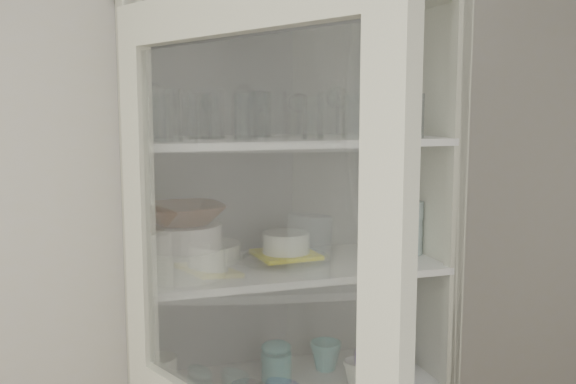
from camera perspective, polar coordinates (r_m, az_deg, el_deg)
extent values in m
cube|color=beige|center=(2.22, -6.72, -4.29)|extent=(3.60, 0.02, 2.60)
cube|color=#B6B7A2|center=(2.04, -13.42, -12.87)|extent=(0.03, 0.45, 2.10)
cube|color=#B6B7A2|center=(2.31, 11.70, -10.32)|extent=(0.03, 0.45, 2.10)
cube|color=gray|center=(2.32, -1.62, -10.13)|extent=(1.00, 0.03, 2.10)
cube|color=white|center=(2.06, 0.13, -6.66)|extent=(0.94, 0.42, 0.02)
cube|color=white|center=(1.99, 0.13, 4.55)|extent=(0.94, 0.42, 0.02)
cube|color=#B6B7A2|center=(1.32, -4.97, 15.98)|extent=(0.40, 0.84, 0.10)
cube|color=#B6B7A2|center=(1.67, -13.07, -1.45)|extent=(0.07, 0.10, 0.80)
cube|color=#B6B7A2|center=(1.04, 8.77, -6.82)|extent=(0.07, 0.10, 0.80)
cube|color=silver|center=(1.33, -4.74, -3.58)|extent=(0.30, 0.67, 0.78)
cylinder|color=silver|center=(1.76, -11.24, 6.40)|extent=(0.07, 0.07, 0.13)
cylinder|color=silver|center=(1.76, -10.56, 6.70)|extent=(0.09, 0.09, 0.14)
cylinder|color=silver|center=(1.84, -3.76, 6.69)|extent=(0.07, 0.07, 0.13)
cylinder|color=silver|center=(1.88, 2.25, 6.57)|extent=(0.08, 0.08, 0.12)
cylinder|color=silver|center=(2.01, 8.24, 6.65)|extent=(0.08, 0.08, 0.13)
cylinder|color=silver|center=(1.92, 5.90, 6.76)|extent=(0.09, 0.09, 0.14)
cylinder|color=silver|center=(2.02, 11.06, 6.67)|extent=(0.08, 0.08, 0.14)
cylinder|color=silver|center=(1.92, -6.75, 6.86)|extent=(0.08, 0.08, 0.14)
cylinder|color=silver|center=(1.95, -7.78, 6.73)|extent=(0.07, 0.07, 0.14)
cylinder|color=silver|center=(1.99, -2.54, 6.89)|extent=(0.07, 0.07, 0.14)
cylinder|color=white|center=(1.92, -9.27, -6.13)|extent=(0.25, 0.25, 0.08)
cylinder|color=white|center=(2.10, -7.17, -5.29)|extent=(0.21, 0.21, 0.06)
cylinder|color=silver|center=(1.91, -9.32, -3.88)|extent=(0.29, 0.29, 0.07)
imported|color=#4A2411|center=(1.89, -9.36, -1.95)|extent=(0.27, 0.27, 0.06)
cylinder|color=silver|center=(2.08, -0.18, -5.96)|extent=(0.33, 0.33, 0.02)
cube|color=yellow|center=(2.07, -0.18, -5.57)|extent=(0.20, 0.20, 0.01)
cylinder|color=white|center=(2.07, -0.18, -4.51)|extent=(0.17, 0.17, 0.07)
cylinder|color=#A2B7B7|center=(2.21, 10.09, -3.06)|extent=(0.14, 0.14, 0.18)
imported|color=#160F89|center=(2.21, 7.62, -14.93)|extent=(0.15, 0.15, 0.10)
imported|color=teal|center=(2.26, 3.36, -14.33)|extent=(0.13, 0.13, 0.10)
imported|color=white|center=(2.16, 6.13, -15.69)|extent=(0.10, 0.10, 0.08)
cylinder|color=teal|center=(2.17, -1.03, -15.31)|extent=(0.10, 0.10, 0.10)
ellipsoid|color=teal|center=(2.15, -1.03, -13.86)|extent=(0.10, 0.10, 0.02)
cylinder|color=white|center=(2.12, -11.26, -15.74)|extent=(0.12, 0.12, 0.12)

